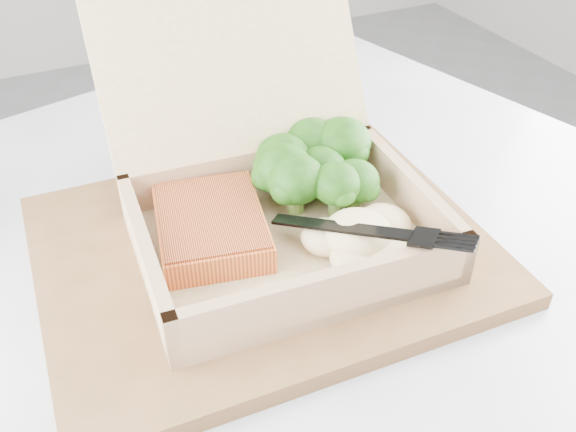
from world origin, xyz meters
name	(u,v)px	position (x,y,z in m)	size (l,w,h in m)	color
cafe_table	(282,418)	(0.10, -0.26, 0.55)	(1.02, 1.02, 0.74)	black
serving_tray	(262,249)	(0.10, -0.23, 0.75)	(0.37, 0.29, 0.02)	brown
takeout_container	(265,169)	(0.11, -0.20, 0.81)	(0.26, 0.30, 0.20)	tan
salmon_fillet	(211,226)	(0.06, -0.21, 0.78)	(0.09, 0.11, 0.02)	orange
broccoli_pile	(321,173)	(0.17, -0.20, 0.79)	(0.12, 0.12, 0.04)	#2A6C18
mashed_potatoes	(358,234)	(0.16, -0.28, 0.78)	(0.09, 0.08, 0.03)	beige
plastic_fork	(315,220)	(0.13, -0.26, 0.80)	(0.12, 0.14, 0.03)	black
receipt	(182,152)	(0.09, -0.03, 0.74)	(0.08, 0.16, 0.00)	white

